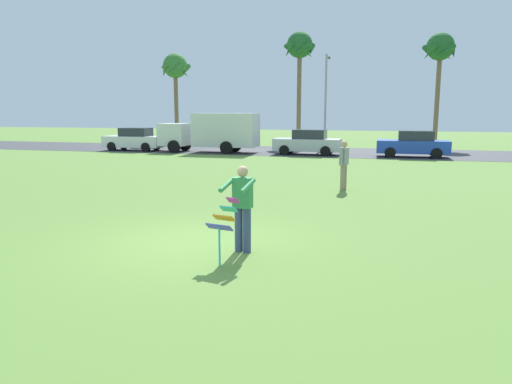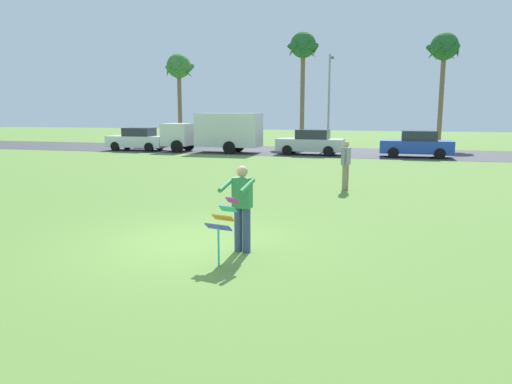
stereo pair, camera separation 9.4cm
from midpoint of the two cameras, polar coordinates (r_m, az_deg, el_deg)
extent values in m
plane|color=olive|center=(10.37, -6.94, -6.01)|extent=(120.00, 120.00, 0.00)
cube|color=#424247|center=(33.12, 8.97, 4.73)|extent=(120.00, 8.00, 0.01)
cylinder|color=#384772|center=(9.51, -0.86, -4.58)|extent=(0.16, 0.16, 0.90)
cylinder|color=#384772|center=(9.58, -1.84, -4.47)|extent=(0.16, 0.16, 0.90)
cube|color=#338C4C|center=(9.39, -1.37, -0.09)|extent=(0.39, 0.27, 0.60)
sphere|color=tan|center=(9.33, -1.38, 2.46)|extent=(0.22, 0.22, 0.22)
cylinder|color=#338C4C|center=(9.05, -0.76, 0.72)|extent=(0.17, 0.59, 0.24)
cylinder|color=#338C4C|center=(9.23, -3.25, 0.88)|extent=(0.17, 0.59, 0.24)
cube|color=#D83399|center=(8.95, -2.56, -0.98)|extent=(0.25, 0.19, 0.12)
cube|color=#33BFBF|center=(8.84, -3.09, -2.02)|extent=(0.34, 0.21, 0.12)
cube|color=orange|center=(8.74, -3.64, -3.09)|extent=(0.44, 0.23, 0.12)
cube|color=#4C4CCC|center=(8.64, -4.20, -4.18)|extent=(0.53, 0.25, 0.12)
cylinder|color=#33BFBF|center=(8.73, -4.17, -6.49)|extent=(0.04, 0.04, 0.72)
cube|color=white|center=(34.98, -13.85, 5.87)|extent=(4.22, 1.74, 0.76)
cube|color=#282D38|center=(34.87, -13.68, 6.95)|extent=(2.03, 1.42, 0.60)
cylinder|color=black|center=(34.96, -16.34, 5.23)|extent=(0.64, 0.23, 0.64)
cylinder|color=black|center=(36.34, -15.02, 5.45)|extent=(0.64, 0.23, 0.64)
cylinder|color=black|center=(33.68, -12.54, 5.24)|extent=(0.64, 0.23, 0.64)
cylinder|color=black|center=(35.11, -11.32, 5.45)|extent=(0.64, 0.23, 0.64)
cube|color=silver|center=(33.53, -9.20, 6.78)|extent=(1.80, 1.90, 1.50)
cube|color=silver|center=(32.13, -3.17, 7.39)|extent=(4.20, 2.00, 2.20)
cylinder|color=black|center=(32.59, -9.29, 5.38)|extent=(0.84, 0.28, 0.84)
cylinder|color=black|center=(34.26, -7.99, 5.62)|extent=(0.84, 0.28, 0.84)
cylinder|color=black|center=(31.21, -3.09, 5.31)|extent=(0.84, 0.28, 0.84)
cylinder|color=black|center=(32.95, -2.05, 5.54)|extent=(0.84, 0.28, 0.84)
cube|color=silver|center=(30.85, 6.56, 5.61)|extent=(4.25, 1.84, 0.76)
cube|color=#282D38|center=(30.78, 6.86, 6.83)|extent=(2.06, 1.46, 0.60)
cylinder|color=black|center=(30.36, 3.84, 4.99)|extent=(0.65, 0.24, 0.64)
cylinder|color=black|center=(31.93, 4.53, 5.21)|extent=(0.65, 0.24, 0.64)
cylinder|color=black|center=(29.85, 8.71, 4.82)|extent=(0.65, 0.24, 0.64)
cylinder|color=black|center=(31.44, 9.17, 5.05)|extent=(0.65, 0.24, 0.64)
cube|color=#2347B7|center=(30.49, 18.60, 5.13)|extent=(4.21, 1.72, 0.76)
cube|color=#282D38|center=(30.46, 18.95, 6.35)|extent=(2.02, 1.40, 0.60)
cylinder|color=black|center=(29.67, 16.12, 4.52)|extent=(0.64, 0.22, 0.64)
cylinder|color=black|center=(31.28, 16.10, 4.77)|extent=(0.64, 0.22, 0.64)
cylinder|color=black|center=(29.81, 21.14, 4.27)|extent=(0.64, 0.22, 0.64)
cylinder|color=black|center=(31.41, 20.87, 4.53)|extent=(0.64, 0.22, 0.64)
cylinder|color=brown|center=(43.24, -9.00, 10.11)|extent=(0.36, 0.36, 6.42)
sphere|color=#387A33|center=(43.41, -9.12, 14.62)|extent=(2.10, 2.10, 2.10)
cone|color=#387A33|center=(42.98, -7.92, 14.10)|extent=(0.44, 1.56, 1.28)
cone|color=#387A33|center=(44.07, -8.24, 13.98)|extent=(1.62, 0.90, 1.28)
cone|color=#387A33|center=(44.20, -9.72, 13.93)|extent=(1.27, 1.52, 1.28)
cone|color=#387A33|center=(43.19, -10.38, 14.01)|extent=(1.27, 1.52, 1.28)
cone|color=#387A33|center=(42.43, -9.26, 14.12)|extent=(1.62, 0.90, 1.28)
cylinder|color=brown|center=(40.55, 5.61, 11.25)|extent=(0.36, 0.36, 7.87)
sphere|color=#236028|center=(40.87, 5.71, 17.05)|extent=(2.10, 2.10, 2.10)
cone|color=#236028|center=(40.66, 7.08, 16.42)|extent=(0.44, 1.56, 1.28)
cone|color=#236028|center=(41.65, 6.34, 16.27)|extent=(1.62, 0.90, 1.28)
cone|color=#236028|center=(41.50, 4.75, 16.32)|extent=(1.27, 1.52, 1.28)
cone|color=#236028|center=(40.41, 4.44, 16.51)|extent=(1.27, 1.52, 1.28)
cone|color=#236028|center=(39.88, 5.90, 16.58)|extent=(1.62, 0.90, 1.28)
cylinder|color=brown|center=(40.79, 21.25, 10.35)|extent=(0.36, 0.36, 7.46)
sphere|color=#236028|center=(41.07, 21.60, 15.83)|extent=(2.10, 2.10, 2.10)
cone|color=#236028|center=(41.11, 22.92, 15.11)|extent=(0.44, 1.56, 1.28)
cone|color=#236028|center=(41.94, 21.84, 15.06)|extent=(1.62, 0.90, 1.28)
cone|color=#236028|center=(41.51, 20.39, 15.20)|extent=(1.27, 1.52, 1.28)
cone|color=#236028|center=(40.40, 20.51, 15.37)|extent=(1.27, 1.52, 1.28)
cone|color=#236028|center=(40.15, 22.12, 15.31)|extent=(1.62, 0.90, 1.28)
cylinder|color=#9E9EA3|center=(37.67, 8.74, 10.64)|extent=(0.16, 0.16, 7.00)
cylinder|color=#9E9EA3|center=(38.58, 9.01, 15.68)|extent=(0.10, 1.40, 0.10)
cube|color=#4C4C51|center=(39.21, 9.12, 15.51)|extent=(0.24, 0.44, 0.16)
cylinder|color=gray|center=(17.41, 10.86, 1.77)|extent=(0.16, 0.16, 0.90)
cylinder|color=gray|center=(17.25, 10.64, 1.71)|extent=(0.16, 0.16, 0.90)
cube|color=gray|center=(17.24, 10.83, 4.21)|extent=(0.32, 0.41, 0.60)
sphere|color=tan|center=(17.21, 10.87, 5.60)|extent=(0.22, 0.22, 0.22)
cylinder|color=gray|center=(17.47, 11.13, 4.15)|extent=(0.09, 0.09, 0.58)
cylinder|color=gray|center=(17.03, 10.52, 4.03)|extent=(0.09, 0.09, 0.58)
camera|label=1|loc=(0.05, -89.74, 0.04)|focal=33.58mm
camera|label=2|loc=(0.05, 90.26, -0.04)|focal=33.58mm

